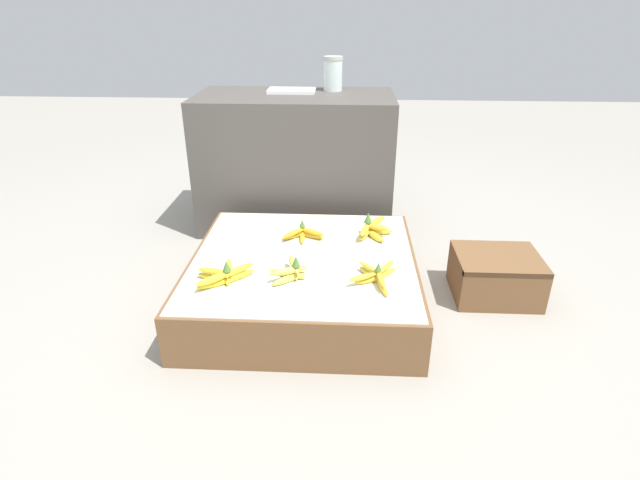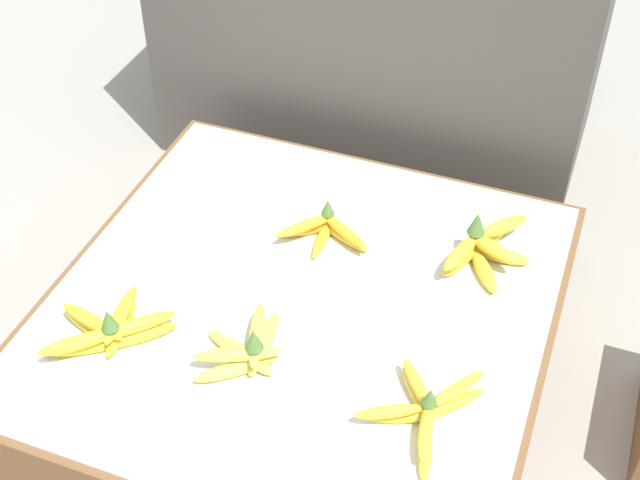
# 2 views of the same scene
# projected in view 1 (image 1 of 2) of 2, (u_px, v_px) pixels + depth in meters

# --- Properties ---
(ground_plane) EXTENTS (10.00, 10.00, 0.00)m
(ground_plane) POSITION_uv_depth(u_px,v_px,m) (304.00, 300.00, 2.22)
(ground_plane) COLOR gray
(display_platform) EXTENTS (0.96, 0.96, 0.22)m
(display_platform) POSITION_uv_depth(u_px,v_px,m) (304.00, 279.00, 2.17)
(display_platform) COLOR brown
(display_platform) RESTS_ON ground_plane
(back_vendor_table) EXTENTS (1.08, 0.57, 0.75)m
(back_vendor_table) POSITION_uv_depth(u_px,v_px,m) (296.00, 161.00, 2.86)
(back_vendor_table) COLOR #4C4742
(back_vendor_table) RESTS_ON ground_plane
(wooden_crate) EXTENTS (0.36, 0.31, 0.20)m
(wooden_crate) POSITION_uv_depth(u_px,v_px,m) (496.00, 276.00, 2.22)
(wooden_crate) COLOR brown
(wooden_crate) RESTS_ON ground_plane
(banana_bunch_front_left) EXTENTS (0.23, 0.22, 0.10)m
(banana_bunch_front_left) POSITION_uv_depth(u_px,v_px,m) (224.00, 275.00, 1.93)
(banana_bunch_front_left) COLOR yellow
(banana_bunch_front_left) RESTS_ON display_platform
(banana_bunch_front_midleft) EXTENTS (0.16, 0.21, 0.10)m
(banana_bunch_front_midleft) POSITION_uv_depth(u_px,v_px,m) (291.00, 271.00, 1.96)
(banana_bunch_front_midleft) COLOR #DBCC4C
(banana_bunch_front_midleft) RESTS_ON display_platform
(banana_bunch_front_midright) EXTENTS (0.20, 0.24, 0.08)m
(banana_bunch_front_midright) POSITION_uv_depth(u_px,v_px,m) (376.00, 275.00, 1.94)
(banana_bunch_front_midright) COLOR gold
(banana_bunch_front_midright) RESTS_ON display_platform
(banana_bunch_middle_midleft) EXTENTS (0.21, 0.14, 0.08)m
(banana_bunch_middle_midleft) POSITION_uv_depth(u_px,v_px,m) (303.00, 233.00, 2.28)
(banana_bunch_middle_midleft) COLOR gold
(banana_bunch_middle_midleft) RESTS_ON display_platform
(banana_bunch_middle_midright) EXTENTS (0.17, 0.23, 0.11)m
(banana_bunch_middle_midright) POSITION_uv_depth(u_px,v_px,m) (372.00, 229.00, 2.31)
(banana_bunch_middle_midright) COLOR gold
(banana_bunch_middle_midright) RESTS_ON display_platform
(glass_jar) EXTENTS (0.11, 0.11, 0.18)m
(glass_jar) POSITION_uv_depth(u_px,v_px,m) (333.00, 74.00, 2.77)
(glass_jar) COLOR silver
(glass_jar) RESTS_ON back_vendor_table
(foam_tray_white) EXTENTS (0.26, 0.15, 0.02)m
(foam_tray_white) POSITION_uv_depth(u_px,v_px,m) (292.00, 91.00, 2.75)
(foam_tray_white) COLOR white
(foam_tray_white) RESTS_ON back_vendor_table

